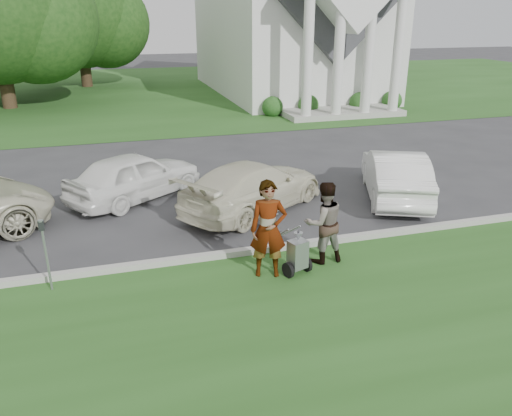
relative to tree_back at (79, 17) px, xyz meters
name	(u,v)px	position (x,y,z in m)	size (l,w,h in m)	color
ground	(257,265)	(4.01, -29.99, -4.73)	(120.00, 120.00, 0.00)	#333335
grass_strip	(310,351)	(4.01, -32.99, -4.72)	(80.00, 7.00, 0.01)	#244D1A
church_lawn	(147,90)	(4.01, -2.99, -4.72)	(80.00, 30.00, 0.01)	#244D1A
curb	(250,251)	(4.01, -29.44, -4.65)	(80.00, 0.18, 0.15)	#9E9E93
tree_back	(79,17)	(0.00, 0.00, 0.00)	(9.61, 7.60, 8.89)	#332316
striping_cart	(297,255)	(4.69, -30.57, -4.29)	(0.76, 1.17, 1.01)	black
person_left	(268,230)	(4.12, -30.43, -3.72)	(0.73, 0.48, 2.00)	#999999
person_right	(324,223)	(5.42, -30.19, -3.83)	(0.87, 0.68, 1.78)	#999999
parking_meter_near	(45,247)	(-0.08, -29.83, -3.80)	(0.11, 0.10, 1.47)	#96989E
car_b	(135,176)	(1.85, -25.07, -4.04)	(1.62, 4.03, 1.37)	white
car_c	(253,186)	(4.85, -26.83, -4.07)	(1.85, 4.55, 1.32)	beige
car_d	(395,174)	(9.01, -27.07, -4.03)	(1.48, 4.25, 1.40)	white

